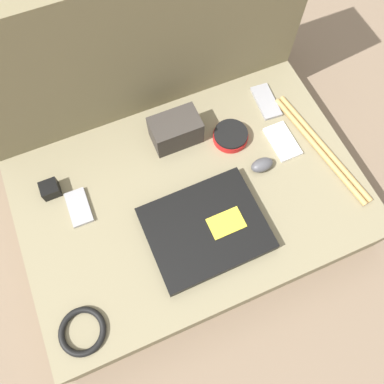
% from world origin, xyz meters
% --- Properties ---
extents(ground_plane, '(8.00, 8.00, 0.00)m').
position_xyz_m(ground_plane, '(0.00, 0.00, 0.00)').
color(ground_plane, '#7A6651').
extents(couch_seat, '(0.93, 0.62, 0.15)m').
position_xyz_m(couch_seat, '(0.00, 0.00, 0.08)').
color(couch_seat, '#847A5B').
rests_on(couch_seat, ground_plane).
extents(couch_backrest, '(0.93, 0.20, 0.58)m').
position_xyz_m(couch_backrest, '(0.00, 0.41, 0.29)').
color(couch_backrest, '#756B4C').
rests_on(couch_backrest, ground_plane).
extents(laptop, '(0.30, 0.25, 0.03)m').
position_xyz_m(laptop, '(-0.01, -0.11, 0.17)').
color(laptop, black).
rests_on(laptop, couch_seat).
extents(computer_mouse, '(0.07, 0.04, 0.03)m').
position_xyz_m(computer_mouse, '(0.21, 0.00, 0.17)').
color(computer_mouse, '#4C4C51').
rests_on(computer_mouse, couch_seat).
extents(speaker_puck, '(0.10, 0.10, 0.03)m').
position_xyz_m(speaker_puck, '(0.17, 0.12, 0.17)').
color(speaker_puck, red).
rests_on(speaker_puck, couch_seat).
extents(phone_silver, '(0.06, 0.10, 0.01)m').
position_xyz_m(phone_silver, '(-0.29, 0.08, 0.16)').
color(phone_silver, '#99999E').
rests_on(phone_silver, couch_seat).
extents(phone_black, '(0.07, 0.12, 0.01)m').
position_xyz_m(phone_black, '(0.31, 0.05, 0.16)').
color(phone_black, silver).
rests_on(phone_black, couch_seat).
extents(phone_small, '(0.06, 0.13, 0.01)m').
position_xyz_m(phone_small, '(0.33, 0.19, 0.16)').
color(phone_small, '#99999E').
rests_on(phone_small, couch_seat).
extents(camera_pouch, '(0.14, 0.09, 0.08)m').
position_xyz_m(camera_pouch, '(0.03, 0.18, 0.20)').
color(camera_pouch, '#38332D').
rests_on(camera_pouch, couch_seat).
extents(charger_brick, '(0.05, 0.05, 0.04)m').
position_xyz_m(charger_brick, '(-0.35, 0.16, 0.17)').
color(charger_brick, black).
rests_on(charger_brick, couch_seat).
extents(cable_coil, '(0.11, 0.11, 0.02)m').
position_xyz_m(cable_coil, '(-0.37, -0.22, 0.16)').
color(cable_coil, black).
rests_on(cable_coil, couch_seat).
extents(drumstick_pair, '(0.09, 0.40, 0.02)m').
position_xyz_m(drumstick_pair, '(0.40, -0.01, 0.16)').
color(drumstick_pair, tan).
rests_on(drumstick_pair, couch_seat).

